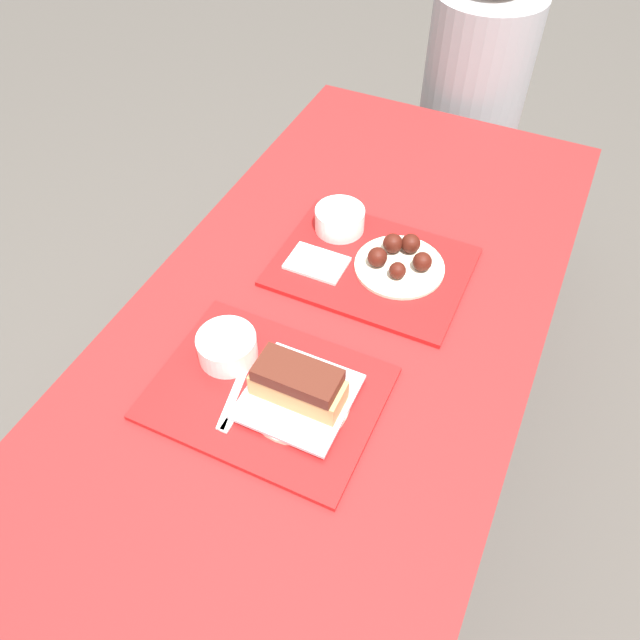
% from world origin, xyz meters
% --- Properties ---
extents(ground_plane, '(12.00, 12.00, 0.00)m').
position_xyz_m(ground_plane, '(0.00, 0.00, 0.00)').
color(ground_plane, '#4C4742').
extents(picnic_table, '(0.85, 1.87, 0.75)m').
position_xyz_m(picnic_table, '(0.00, 0.00, 0.66)').
color(picnic_table, maroon).
rests_on(picnic_table, ground_plane).
extents(picnic_bench_far, '(0.80, 0.28, 0.47)m').
position_xyz_m(picnic_bench_far, '(0.00, 1.16, 0.40)').
color(picnic_bench_far, maroon).
rests_on(picnic_bench_far, ground_plane).
extents(tray_near, '(0.43, 0.32, 0.01)m').
position_xyz_m(tray_near, '(-0.03, -0.18, 0.76)').
color(tray_near, red).
rests_on(tray_near, picnic_table).
extents(tray_far, '(0.43, 0.32, 0.01)m').
position_xyz_m(tray_far, '(0.02, 0.22, 0.76)').
color(tray_far, red).
rests_on(tray_far, picnic_table).
extents(bowl_coleslaw_near, '(0.12, 0.12, 0.06)m').
position_xyz_m(bowl_coleslaw_near, '(-0.14, -0.14, 0.79)').
color(bowl_coleslaw_near, white).
rests_on(bowl_coleslaw_near, tray_near).
extents(brisket_sandwich_plate, '(0.20, 0.20, 0.09)m').
position_xyz_m(brisket_sandwich_plate, '(0.03, -0.18, 0.80)').
color(brisket_sandwich_plate, beige).
rests_on(brisket_sandwich_plate, tray_near).
extents(plastic_fork_near, '(0.05, 0.17, 0.00)m').
position_xyz_m(plastic_fork_near, '(-0.09, -0.21, 0.77)').
color(plastic_fork_near, white).
rests_on(plastic_fork_near, tray_near).
extents(plastic_knife_near, '(0.02, 0.17, 0.00)m').
position_xyz_m(plastic_knife_near, '(-0.06, -0.21, 0.77)').
color(plastic_knife_near, white).
rests_on(plastic_knife_near, tray_near).
extents(condiment_packet, '(0.04, 0.03, 0.01)m').
position_xyz_m(condiment_packet, '(-0.03, -0.11, 0.77)').
color(condiment_packet, '#3F3F47').
rests_on(condiment_packet, tray_near).
extents(bowl_coleslaw_far, '(0.12, 0.12, 0.06)m').
position_xyz_m(bowl_coleslaw_far, '(-0.10, 0.31, 0.79)').
color(bowl_coleslaw_far, white).
rests_on(bowl_coleslaw_far, tray_far).
extents(wings_plate_far, '(0.20, 0.20, 0.05)m').
position_xyz_m(wings_plate_far, '(0.07, 0.25, 0.78)').
color(wings_plate_far, beige).
rests_on(wings_plate_far, tray_far).
extents(napkin_far, '(0.13, 0.09, 0.01)m').
position_xyz_m(napkin_far, '(-0.09, 0.17, 0.77)').
color(napkin_far, white).
rests_on(napkin_far, tray_far).
extents(person_seated_across, '(0.33, 0.33, 0.75)m').
position_xyz_m(person_seated_across, '(-0.00, 1.16, 0.80)').
color(person_seated_across, '#9E9EA3').
rests_on(person_seated_across, picnic_bench_far).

